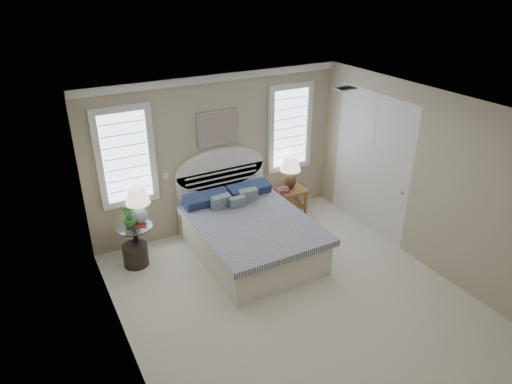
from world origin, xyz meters
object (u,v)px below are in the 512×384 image
object	(u,v)px
bed	(248,231)
side_table_left	(136,240)
lamp_left	(138,202)
lamp_right	(290,169)
nightstand_right	(292,196)
floor_pot	(136,255)

from	to	relation	value
bed	side_table_left	size ratio (longest dim) A/B	3.61
side_table_left	lamp_left	xyz separation A→B (m)	(0.11, 0.04, 0.62)
lamp_right	nightstand_right	bearing A→B (deg)	-79.85
nightstand_right	floor_pot	world-z (taller)	nightstand_right
nightstand_right	lamp_left	distance (m)	2.90
nightstand_right	side_table_left	bearing A→B (deg)	-178.06
floor_pot	lamp_left	bearing A→B (deg)	37.80
floor_pot	lamp_right	bearing A→B (deg)	5.14
lamp_left	side_table_left	bearing A→B (deg)	-160.88
floor_pot	lamp_left	size ratio (longest dim) A/B	0.63
nightstand_right	floor_pot	xyz separation A→B (m)	(-3.00, -0.19, -0.21)
bed	side_table_left	bearing A→B (deg)	160.26
side_table_left	floor_pot	xyz separation A→B (m)	(-0.05, -0.09, -0.21)
floor_pot	lamp_right	size ratio (longest dim) A/B	0.63
lamp_left	lamp_right	bearing A→B (deg)	2.82
nightstand_right	floor_pot	bearing A→B (deg)	-176.37
side_table_left	lamp_right	xyz separation A→B (m)	(2.94, 0.18, 0.52)
lamp_left	bed	bearing A→B (deg)	-22.35
side_table_left	lamp_right	size ratio (longest dim) A/B	1.02
nightstand_right	lamp_right	size ratio (longest dim) A/B	0.86
side_table_left	lamp_right	world-z (taller)	lamp_right
nightstand_right	lamp_right	distance (m)	0.52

